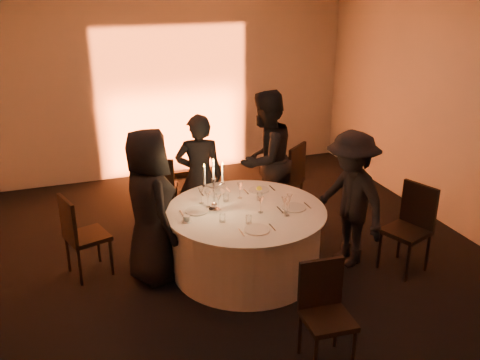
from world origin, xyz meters
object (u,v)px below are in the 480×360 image
object	(u,v)px
chair_back_left	(161,185)
chair_right	(411,223)
banquet_table	(246,240)
chair_back_right	(289,176)
chair_left	(80,232)
chair_front	(325,307)
guest_left	(149,207)
candelabra	(214,193)
guest_right	(350,199)
coffee_cup	(187,219)
guest_back_right	(265,160)
guest_back_left	(199,177)

from	to	relation	value
chair_back_left	chair_right	size ratio (longest dim) A/B	0.91
banquet_table	chair_back_right	bearing A→B (deg)	48.07
chair_left	chair_front	world-z (taller)	chair_left
guest_left	candelabra	size ratio (longest dim) A/B	2.85
banquet_table	chair_right	world-z (taller)	chair_right
chair_right	guest_right	bearing A→B (deg)	-139.23
chair_back_left	chair_right	distance (m)	3.31
chair_right	coffee_cup	size ratio (longest dim) A/B	9.25
chair_back_right	chair_right	world-z (taller)	chair_back_right
banquet_table	guest_back_right	xyz separation A→B (m)	(0.67, 1.08, 0.54)
chair_left	chair_front	distance (m)	2.88
chair_right	guest_right	world-z (taller)	guest_right
chair_left	chair_back_right	world-z (taller)	chair_back_right
banquet_table	chair_front	distance (m)	1.66
chair_back_left	guest_left	world-z (taller)	guest_left
guest_back_right	coffee_cup	xyz separation A→B (m)	(-1.37, -1.15, -0.13)
banquet_table	candelabra	xyz separation A→B (m)	(-0.34, 0.10, 0.60)
chair_left	guest_right	xyz separation A→B (m)	(2.98, -0.73, 0.26)
chair_front	chair_back_left	bearing A→B (deg)	106.70
chair_back_right	guest_back_right	distance (m)	0.53
chair_right	guest_back_right	xyz separation A→B (m)	(-1.13, 1.65, 0.35)
chair_front	guest_left	distance (m)	2.22
chair_back_left	chair_front	xyz separation A→B (m)	(0.75, -3.31, 0.01)
guest_back_right	banquet_table	bearing A→B (deg)	26.62
banquet_table	coffee_cup	bearing A→B (deg)	-174.07
chair_back_right	guest_right	world-z (taller)	guest_right
chair_left	coffee_cup	xyz separation A→B (m)	(1.09, -0.58, 0.25)
guest_left	guest_back_right	size ratio (longest dim) A/B	0.94
chair_back_right	coffee_cup	xyz separation A→B (m)	(-1.77, -1.27, 0.20)
chair_right	guest_left	bearing A→B (deg)	-124.88
chair_back_right	chair_front	distance (m)	3.00
coffee_cup	chair_back_right	bearing A→B (deg)	35.55
coffee_cup	banquet_table	bearing A→B (deg)	5.93
chair_left	chair_back_left	bearing A→B (deg)	-62.04
chair_front	guest_left	bearing A→B (deg)	125.85
chair_right	guest_back_right	bearing A→B (deg)	-164.93
chair_back_right	guest_back_left	distance (m)	1.35
guest_back_left	guest_back_right	world-z (taller)	guest_back_right
coffee_cup	chair_right	bearing A→B (deg)	-11.38
chair_back_right	candelabra	xyz separation A→B (m)	(-1.41, -1.10, 0.38)
chair_right	chair_front	distance (m)	1.99
banquet_table	guest_back_left	xyz separation A→B (m)	(-0.25, 1.02, 0.44)
chair_back_left	candelabra	xyz separation A→B (m)	(0.29, -1.57, 0.46)
banquet_table	chair_right	size ratio (longest dim) A/B	1.77
chair_front	candelabra	size ratio (longest dim) A/B	1.53
chair_front	guest_back_left	size ratio (longest dim) A/B	0.57
guest_left	chair_back_left	bearing A→B (deg)	-27.30
chair_front	guest_left	size ratio (longest dim) A/B	0.54
guest_back_right	chair_right	bearing A→B (deg)	92.73
banquet_table	candelabra	world-z (taller)	candelabra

